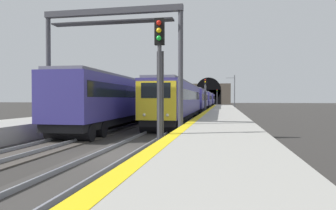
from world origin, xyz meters
TOP-DOWN VIEW (x-y plane):
  - ground_plane at (0.00, 0.00)m, footprint 320.00×320.00m
  - platform_right at (0.00, -4.16)m, footprint 112.00×4.00m
  - platform_right_edge_strip at (0.00, -2.41)m, footprint 112.00×0.50m
  - track_main_line at (0.00, 0.00)m, footprint 160.00×2.81m
  - track_adjacent_line at (0.00, 4.24)m, footprint 160.00×2.80m
  - train_main_approaching at (49.10, -0.00)m, footprint 84.60×2.96m
  - train_adjacent_platform at (21.03, 4.24)m, footprint 37.67×3.30m
  - railway_signal_near at (-0.07, -1.82)m, footprint 0.39×0.38m
  - railway_signal_mid at (29.86, -1.82)m, footprint 0.39×0.38m
  - railway_signal_far at (101.70, -1.82)m, footprint 0.39×0.38m
  - overhead_signal_gantry at (4.88, 2.12)m, footprint 0.70×8.43m
  - tunnel_portal at (117.07, 2.12)m, footprint 2.51×18.54m
  - catenary_mast_near at (53.50, -6.53)m, footprint 0.22×1.92m

SIDE VIEW (x-z plane):
  - ground_plane at x=0.00m, z-range 0.00..0.00m
  - track_main_line at x=0.00m, z-range -0.06..0.15m
  - track_adjacent_line at x=0.00m, z-range -0.06..0.15m
  - platform_right at x=0.00m, z-range 0.00..0.95m
  - platform_right_edge_strip at x=0.00m, z-range 0.95..0.96m
  - train_main_approaching at x=49.10m, z-range 0.28..4.20m
  - train_adjacent_platform at x=21.03m, z-range 0.29..4.38m
  - railway_signal_mid at x=29.86m, z-range 0.44..5.62m
  - railway_signal_near at x=-0.07m, z-range 0.57..6.13m
  - railway_signal_far at x=101.70m, z-range 0.59..6.56m
  - catenary_mast_near at x=53.50m, z-range 0.10..7.50m
  - tunnel_portal at x=117.07m, z-range -1.25..10.08m
  - overhead_signal_gantry at x=4.88m, z-range 1.88..9.51m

